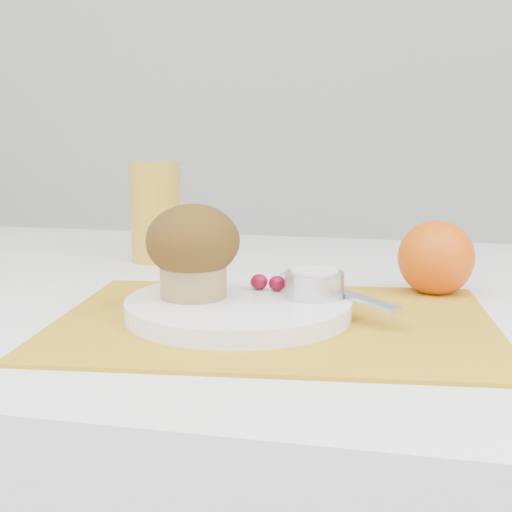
% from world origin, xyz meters
% --- Properties ---
extents(placemat, '(0.45, 0.35, 0.00)m').
position_xyz_m(placemat, '(0.05, -0.09, 0.75)').
color(placemat, gold).
rests_on(placemat, table).
extents(plate, '(0.23, 0.23, 0.02)m').
position_xyz_m(plate, '(0.02, -0.09, 0.76)').
color(plate, white).
rests_on(plate, placemat).
extents(ramekin, '(0.06, 0.06, 0.03)m').
position_xyz_m(ramekin, '(0.09, -0.06, 0.78)').
color(ramekin, '#BBBCC0').
rests_on(ramekin, plate).
extents(cream, '(0.05, 0.05, 0.01)m').
position_xyz_m(cream, '(0.09, -0.06, 0.80)').
color(cream, silver).
rests_on(cream, ramekin).
extents(raspberry_near, '(0.02, 0.02, 0.02)m').
position_xyz_m(raspberry_near, '(0.03, -0.04, 0.78)').
color(raspberry_near, '#580213').
rests_on(raspberry_near, plate).
extents(raspberry_far, '(0.02, 0.02, 0.02)m').
position_xyz_m(raspberry_far, '(0.05, -0.05, 0.78)').
color(raspberry_far, '#500213').
rests_on(raspberry_far, plate).
extents(butter_knife, '(0.14, 0.15, 0.00)m').
position_xyz_m(butter_knife, '(0.11, -0.04, 0.77)').
color(butter_knife, '#B4B7BD').
rests_on(butter_knife, plate).
extents(orange, '(0.09, 0.09, 0.09)m').
position_xyz_m(orange, '(0.21, 0.06, 0.79)').
color(orange, '#E35608').
rests_on(orange, table).
extents(juice_glass, '(0.08, 0.08, 0.14)m').
position_xyz_m(juice_glass, '(-0.17, 0.19, 0.82)').
color(juice_glass, gold).
rests_on(juice_glass, table).
extents(muffin, '(0.09, 0.09, 0.09)m').
position_xyz_m(muffin, '(-0.03, -0.09, 0.82)').
color(muffin, tan).
rests_on(muffin, plate).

